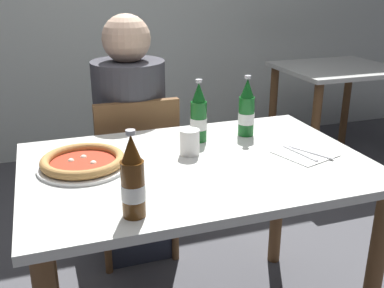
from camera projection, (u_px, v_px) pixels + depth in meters
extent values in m
cube|color=silver|center=(197.00, 166.00, 1.60)|extent=(1.20, 0.80, 0.03)
cylinder|color=brown|center=(373.00, 280.00, 1.59)|extent=(0.06, 0.06, 0.72)
cylinder|color=brown|center=(45.00, 236.00, 1.87)|extent=(0.06, 0.06, 0.72)
cylinder|color=brown|center=(278.00, 196.00, 2.19)|extent=(0.06, 0.06, 0.72)
cube|color=brown|center=(132.00, 174.00, 2.28)|extent=(0.40, 0.40, 0.04)
cube|color=brown|center=(138.00, 145.00, 2.04)|extent=(0.38, 0.04, 0.40)
cylinder|color=brown|center=(157.00, 194.00, 2.56)|extent=(0.04, 0.04, 0.41)
cylinder|color=brown|center=(97.00, 204.00, 2.45)|extent=(0.04, 0.04, 0.41)
cylinder|color=brown|center=(175.00, 224.00, 2.26)|extent=(0.04, 0.04, 0.41)
cylinder|color=brown|center=(107.00, 236.00, 2.15)|extent=(0.04, 0.04, 0.41)
cube|color=#2D3342|center=(135.00, 212.00, 2.33)|extent=(0.32, 0.28, 0.45)
cylinder|color=#3F3F47|center=(130.00, 119.00, 2.16)|extent=(0.34, 0.34, 0.55)
sphere|color=beige|center=(126.00, 39.00, 2.02)|extent=(0.22, 0.22, 0.22)
cube|color=silver|center=(337.00, 68.00, 3.26)|extent=(0.80, 0.70, 0.03)
cylinder|color=brown|center=(314.00, 135.00, 3.03)|extent=(0.06, 0.06, 0.72)
cylinder|color=brown|center=(273.00, 112.00, 3.54)|extent=(0.06, 0.06, 0.72)
cylinder|color=brown|center=(346.00, 105.00, 3.75)|extent=(0.06, 0.06, 0.72)
cylinder|color=white|center=(83.00, 166.00, 1.54)|extent=(0.31, 0.31, 0.01)
cylinder|color=#AD2D19|center=(83.00, 163.00, 1.54)|extent=(0.22, 0.22, 0.01)
torus|color=#B78447|center=(83.00, 160.00, 1.54)|extent=(0.28, 0.28, 0.03)
sphere|color=silver|center=(71.00, 162.00, 1.55)|extent=(0.02, 0.02, 0.02)
sphere|color=silver|center=(93.00, 164.00, 1.53)|extent=(0.02, 0.02, 0.02)
sphere|color=silver|center=(84.00, 158.00, 1.58)|extent=(0.02, 0.02, 0.02)
cylinder|color=#14591E|center=(246.00, 116.00, 1.83)|extent=(0.06, 0.06, 0.16)
cone|color=#14591E|center=(247.00, 88.00, 1.79)|extent=(0.05, 0.05, 0.07)
cylinder|color=#B7B7BC|center=(248.00, 77.00, 1.78)|extent=(0.03, 0.03, 0.01)
cylinder|color=white|center=(246.00, 118.00, 1.84)|extent=(0.07, 0.07, 0.04)
cylinder|color=#14591E|center=(199.00, 121.00, 1.77)|extent=(0.06, 0.06, 0.16)
cone|color=#14591E|center=(199.00, 92.00, 1.73)|extent=(0.05, 0.05, 0.07)
cylinder|color=#B7B7BC|center=(199.00, 81.00, 1.71)|extent=(0.03, 0.03, 0.01)
cylinder|color=white|center=(199.00, 123.00, 1.77)|extent=(0.07, 0.07, 0.04)
cylinder|color=#512D0F|center=(133.00, 189.00, 1.21)|extent=(0.06, 0.06, 0.16)
cone|color=#512D0F|center=(131.00, 148.00, 1.17)|extent=(0.05, 0.05, 0.07)
cylinder|color=#B7B7BC|center=(130.00, 132.00, 1.16)|extent=(0.03, 0.03, 0.01)
cylinder|color=white|center=(133.00, 192.00, 1.21)|extent=(0.07, 0.07, 0.04)
cube|color=white|center=(305.00, 154.00, 1.66)|extent=(0.23, 0.23, 0.00)
cube|color=silver|center=(310.00, 152.00, 1.67)|extent=(0.10, 0.18, 0.00)
cube|color=silver|center=(300.00, 153.00, 1.65)|extent=(0.05, 0.17, 0.00)
cylinder|color=white|center=(188.00, 142.00, 1.64)|extent=(0.07, 0.07, 0.09)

